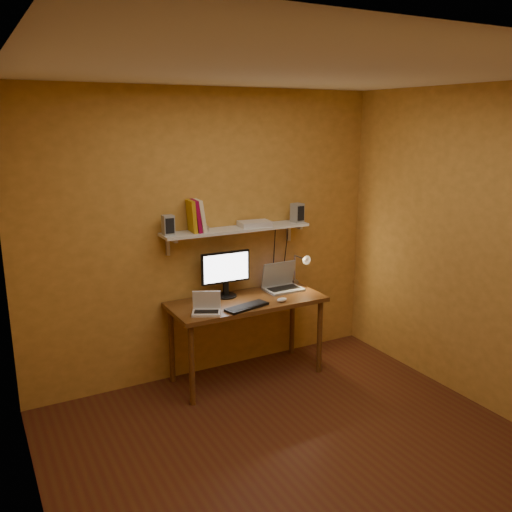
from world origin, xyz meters
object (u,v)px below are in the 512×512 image
netbook (206,307)px  router (255,224)px  monitor (226,272)px  mouse (282,300)px  desk (247,309)px  shelf_camera (204,230)px  desk_lamp (301,265)px  speaker_right (297,213)px  wall_shelf (237,230)px  speaker_left (168,225)px  keyboard (247,307)px  laptop (281,282)px

netbook → router: (0.63, 0.32, 0.60)m
monitor → mouse: bearing=-42.9°
desk → netbook: size_ratio=4.90×
shelf_camera → router: bearing=4.5°
desk_lamp → speaker_right: 0.51m
wall_shelf → router: 0.18m
monitor → shelf_camera: (-0.21, -0.03, 0.41)m
mouse → speaker_right: (0.39, 0.38, 0.70)m
mouse → netbook: bearing=166.3°
desk → speaker_left: 1.04m
netbook → speaker_left: 0.76m
desk → speaker_right: bearing=16.0°
wall_shelf → keyboard: 0.72m
desk → wall_shelf: size_ratio=1.00×
desk → desk_lamp: size_ratio=3.73×
speaker_right → monitor: bearing=170.7°
desk_lamp → shelf_camera: (-1.00, 0.01, 0.44)m
desk → shelf_camera: size_ratio=15.25×
speaker_left → speaker_right: speaker_right is taller
wall_shelf → netbook: (-0.45, -0.33, -0.56)m
netbook → speaker_right: size_ratio=1.61×
mouse → speaker_left: size_ratio=0.60×
desk → mouse: bearing=-38.1°
mouse → desk_lamp: size_ratio=0.27×
mouse → desk_lamp: desk_lamp is taller
speaker_right → wall_shelf: bearing=169.0°
speaker_left → router: size_ratio=0.58×
desk → mouse: size_ratio=14.07×
desk → router: router is taller
speaker_right → desk_lamp: bearing=-80.8°
speaker_left → router: 0.82m
keyboard → speaker_left: bearing=130.3°
netbook → speaker_right: 1.32m
laptop → netbook: bearing=-164.2°
laptop → router: 0.64m
desk → netbook: bearing=-163.1°
desk → speaker_left: size_ratio=8.43×
laptop → netbook: (-0.89, -0.26, -0.02)m
desk → shelf_camera: 0.82m
wall_shelf → keyboard: size_ratio=3.48×
speaker_right → netbook: bearing=-173.7°
keyboard → mouse: bearing=-13.8°
wall_shelf → monitor: (-0.12, -0.02, -0.37)m
desk_lamp → router: size_ratio=1.31×
keyboard → speaker_right: speaker_right is taller
laptop → desk_lamp: (0.22, 0.00, 0.14)m
laptop → netbook: laptop is taller
desk → wall_shelf: wall_shelf is taller
mouse → speaker_left: 1.19m
keyboard → monitor: bearing=80.2°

